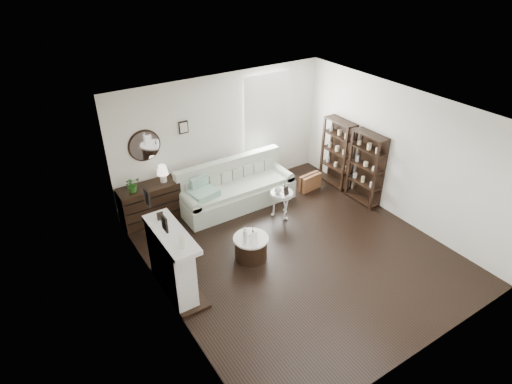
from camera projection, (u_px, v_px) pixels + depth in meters
room at (252, 119)px, 9.49m from camera, size 5.50×5.50×5.50m
fireplace at (172, 264)px, 6.88m from camera, size 0.50×1.40×1.84m
shelf_unit_far at (337, 153)px, 9.82m from camera, size 0.30×0.80×1.60m
shelf_unit_near at (366, 168)px, 9.17m from camera, size 0.30×0.80×1.60m
sofa at (236, 190)px, 9.31m from camera, size 2.52×0.87×0.98m
quilt at (204, 193)px, 8.71m from camera, size 0.62×0.54×0.14m
suitcase at (310, 182)px, 9.90m from camera, size 0.58×0.24×0.37m
dresser at (150, 203)px, 8.72m from camera, size 1.20×0.51×0.80m
table_lamp at (163, 174)px, 8.58m from camera, size 0.24×0.24×0.36m
potted_plant at (132, 185)px, 8.26m from camera, size 0.31×0.28×0.31m
drum_table at (251, 247)px, 7.75m from camera, size 0.64×0.64×0.44m
pedestal_table at (282, 194)px, 8.78m from camera, size 0.47×0.47×0.57m
eiffel_drum at (253, 231)px, 7.66m from camera, size 0.13×0.13×0.17m
bottle_drum at (245, 235)px, 7.43m from camera, size 0.08×0.08×0.32m
card_frame_drum at (254, 238)px, 7.45m from camera, size 0.16×0.06×0.21m
eiffel_ped at (285, 187)px, 8.77m from camera, size 0.11×0.11×0.18m
flask_ped at (278, 187)px, 8.66m from camera, size 0.15×0.15×0.28m
card_frame_ped at (286, 191)px, 8.63m from camera, size 0.14×0.08×0.17m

